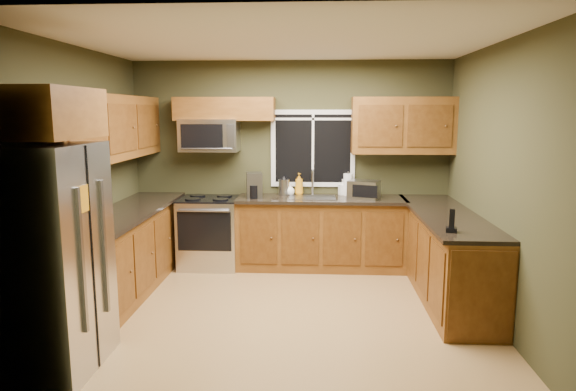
# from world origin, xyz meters

# --- Properties ---
(floor) EXTENTS (4.20, 4.20, 0.00)m
(floor) POSITION_xyz_m (0.00, 0.00, 0.00)
(floor) COLOR olive
(floor) RESTS_ON ground
(ceiling) EXTENTS (4.20, 4.20, 0.00)m
(ceiling) POSITION_xyz_m (0.00, 0.00, 2.70)
(ceiling) COLOR white
(ceiling) RESTS_ON back_wall
(back_wall) EXTENTS (4.20, 0.00, 4.20)m
(back_wall) POSITION_xyz_m (0.00, 1.80, 1.35)
(back_wall) COLOR #35341C
(back_wall) RESTS_ON ground
(front_wall) EXTENTS (4.20, 0.00, 4.20)m
(front_wall) POSITION_xyz_m (0.00, -1.80, 1.35)
(front_wall) COLOR #35341C
(front_wall) RESTS_ON ground
(left_wall) EXTENTS (0.00, 3.60, 3.60)m
(left_wall) POSITION_xyz_m (-2.10, 0.00, 1.35)
(left_wall) COLOR #35341C
(left_wall) RESTS_ON ground
(right_wall) EXTENTS (0.00, 3.60, 3.60)m
(right_wall) POSITION_xyz_m (2.10, 0.00, 1.35)
(right_wall) COLOR #35341C
(right_wall) RESTS_ON ground
(window) EXTENTS (1.12, 0.03, 1.02)m
(window) POSITION_xyz_m (0.30, 1.78, 1.55)
(window) COLOR white
(window) RESTS_ON back_wall
(base_cabinets_left) EXTENTS (0.60, 2.65, 0.90)m
(base_cabinets_left) POSITION_xyz_m (-1.80, 0.48, 0.45)
(base_cabinets_left) COLOR brown
(base_cabinets_left) RESTS_ON ground
(countertop_left) EXTENTS (0.65, 2.65, 0.04)m
(countertop_left) POSITION_xyz_m (-1.78, 0.48, 0.92)
(countertop_left) COLOR black
(countertop_left) RESTS_ON base_cabinets_left
(base_cabinets_back) EXTENTS (2.17, 0.60, 0.90)m
(base_cabinets_back) POSITION_xyz_m (0.42, 1.50, 0.45)
(base_cabinets_back) COLOR brown
(base_cabinets_back) RESTS_ON ground
(countertop_back) EXTENTS (2.17, 0.65, 0.04)m
(countertop_back) POSITION_xyz_m (0.42, 1.48, 0.92)
(countertop_back) COLOR black
(countertop_back) RESTS_ON base_cabinets_back
(base_cabinets_peninsula) EXTENTS (0.60, 2.52, 0.90)m
(base_cabinets_peninsula) POSITION_xyz_m (1.80, 0.54, 0.45)
(base_cabinets_peninsula) COLOR brown
(base_cabinets_peninsula) RESTS_ON ground
(countertop_peninsula) EXTENTS (0.65, 2.50, 0.04)m
(countertop_peninsula) POSITION_xyz_m (1.78, 0.55, 0.92)
(countertop_peninsula) COLOR black
(countertop_peninsula) RESTS_ON base_cabinets_peninsula
(upper_cabinets_left) EXTENTS (0.33, 2.65, 0.72)m
(upper_cabinets_left) POSITION_xyz_m (-1.94, 0.48, 1.86)
(upper_cabinets_left) COLOR brown
(upper_cabinets_left) RESTS_ON left_wall
(upper_cabinets_back_left) EXTENTS (1.30, 0.33, 0.30)m
(upper_cabinets_back_left) POSITION_xyz_m (-0.85, 1.64, 2.07)
(upper_cabinets_back_left) COLOR brown
(upper_cabinets_back_left) RESTS_ON back_wall
(upper_cabinets_back_right) EXTENTS (1.30, 0.33, 0.72)m
(upper_cabinets_back_right) POSITION_xyz_m (1.45, 1.64, 1.86)
(upper_cabinets_back_right) COLOR brown
(upper_cabinets_back_right) RESTS_ON back_wall
(upper_cabinet_over_fridge) EXTENTS (0.72, 0.90, 0.38)m
(upper_cabinet_over_fridge) POSITION_xyz_m (-1.74, -1.30, 2.03)
(upper_cabinet_over_fridge) COLOR brown
(upper_cabinet_over_fridge) RESTS_ON left_wall
(refrigerator) EXTENTS (0.74, 0.90, 1.80)m
(refrigerator) POSITION_xyz_m (-1.74, -1.30, 0.90)
(refrigerator) COLOR #B7B7BC
(refrigerator) RESTS_ON ground
(range) EXTENTS (0.76, 0.69, 0.94)m
(range) POSITION_xyz_m (-1.05, 1.47, 0.47)
(range) COLOR #B7B7BC
(range) RESTS_ON ground
(microwave) EXTENTS (0.76, 0.41, 0.42)m
(microwave) POSITION_xyz_m (-1.05, 1.61, 1.73)
(microwave) COLOR #B7B7BC
(microwave) RESTS_ON back_wall
(sink) EXTENTS (0.60, 0.42, 0.36)m
(sink) POSITION_xyz_m (0.30, 1.49, 0.95)
(sink) COLOR slate
(sink) RESTS_ON countertop_back
(toaster_oven) EXTENTS (0.45, 0.40, 0.23)m
(toaster_oven) POSITION_xyz_m (0.95, 1.43, 1.06)
(toaster_oven) COLOR #B7B7BC
(toaster_oven) RESTS_ON countertop_back
(coffee_maker) EXTENTS (0.23, 0.29, 0.32)m
(coffee_maker) POSITION_xyz_m (-0.45, 1.43, 1.09)
(coffee_maker) COLOR slate
(coffee_maker) RESTS_ON countertop_back
(kettle) EXTENTS (0.19, 0.19, 0.26)m
(kettle) POSITION_xyz_m (-0.08, 1.65, 1.06)
(kettle) COLOR #B7B7BC
(kettle) RESTS_ON countertop_back
(paper_towel_roll) EXTENTS (0.14, 0.14, 0.32)m
(paper_towel_roll) POSITION_xyz_m (0.77, 1.68, 1.08)
(paper_towel_roll) COLOR white
(paper_towel_roll) RESTS_ON countertop_back
(soap_bottle_a) EXTENTS (0.15, 0.15, 0.29)m
(soap_bottle_a) POSITION_xyz_m (0.12, 1.70, 1.09)
(soap_bottle_a) COLOR #C58012
(soap_bottle_a) RESTS_ON countertop_back
(soap_bottle_b) EXTENTS (0.12, 0.12, 0.21)m
(soap_bottle_b) POSITION_xyz_m (0.70, 1.70, 1.04)
(soap_bottle_b) COLOR white
(soap_bottle_b) RESTS_ON countertop_back
(soap_bottle_c) EXTENTS (0.14, 0.14, 0.16)m
(soap_bottle_c) POSITION_xyz_m (0.00, 1.65, 1.02)
(soap_bottle_c) COLOR white
(soap_bottle_c) RESTS_ON countertop_back
(cordless_phone) EXTENTS (0.12, 0.12, 0.22)m
(cordless_phone) POSITION_xyz_m (1.60, -0.36, 1.01)
(cordless_phone) COLOR black
(cordless_phone) RESTS_ON countertop_peninsula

